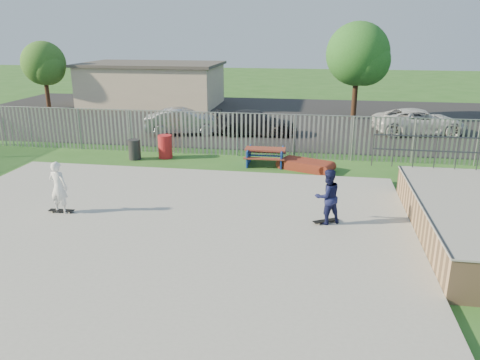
% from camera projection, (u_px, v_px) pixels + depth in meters
% --- Properties ---
extents(ground, '(120.00, 120.00, 0.00)m').
position_uv_depth(ground, '(151.00, 233.00, 13.54)').
color(ground, '#2C6322').
rests_on(ground, ground).
extents(concrete_slab, '(15.00, 12.00, 0.15)m').
position_uv_depth(concrete_slab, '(151.00, 231.00, 13.52)').
color(concrete_slab, '#A3A39E').
rests_on(concrete_slab, ground).
extents(fence, '(26.04, 16.02, 2.00)m').
position_uv_depth(fence, '(217.00, 160.00, 17.38)').
color(fence, gray).
rests_on(fence, ground).
extents(picnic_table, '(1.76, 1.46, 0.73)m').
position_uv_depth(picnic_table, '(265.00, 156.00, 20.26)').
color(picnic_table, maroon).
rests_on(picnic_table, ground).
extents(funbox, '(2.17, 1.63, 0.39)m').
position_uv_depth(funbox, '(306.00, 165.00, 19.60)').
color(funbox, maroon).
rests_on(funbox, ground).
extents(trash_bin_red, '(0.63, 0.63, 1.05)m').
position_uv_depth(trash_bin_red, '(165.00, 147.00, 21.30)').
color(trash_bin_red, red).
rests_on(trash_bin_red, ground).
extents(trash_bin_grey, '(0.54, 0.54, 0.91)m').
position_uv_depth(trash_bin_grey, '(135.00, 150.00, 21.08)').
color(trash_bin_grey, '#242326').
rests_on(trash_bin_grey, ground).
extents(parking_lot, '(40.00, 18.00, 0.02)m').
position_uv_depth(parking_lot, '(248.00, 117.00, 31.37)').
color(parking_lot, black).
rests_on(parking_lot, ground).
extents(car_silver, '(4.53, 2.48, 1.42)m').
position_uv_depth(car_silver, '(184.00, 121.00, 26.01)').
color(car_silver, '#A4A4A9').
rests_on(car_silver, parking_lot).
extents(car_dark, '(4.73, 2.24, 1.33)m').
position_uv_depth(car_dark, '(256.00, 123.00, 25.87)').
color(car_dark, black).
rests_on(car_dark, parking_lot).
extents(car_white, '(5.33, 3.07, 1.40)m').
position_uv_depth(car_white, '(419.00, 122.00, 26.02)').
color(car_white, silver).
rests_on(car_white, parking_lot).
extents(building, '(10.40, 6.40, 3.20)m').
position_uv_depth(building, '(152.00, 84.00, 35.87)').
color(building, beige).
rests_on(building, ground).
extents(tree_left, '(3.14, 3.14, 4.84)m').
position_uv_depth(tree_left, '(44.00, 63.00, 33.92)').
color(tree_left, '#452A1B').
rests_on(tree_left, ground).
extents(tree_mid, '(3.97, 3.97, 6.13)m').
position_uv_depth(tree_mid, '(358.00, 54.00, 29.40)').
color(tree_mid, '#382316').
rests_on(tree_mid, ground).
extents(skateboard_a, '(0.79, 0.57, 0.08)m').
position_uv_depth(skateboard_a, '(326.00, 221.00, 13.88)').
color(skateboard_a, black).
rests_on(skateboard_a, concrete_slab).
extents(skateboard_b, '(0.81, 0.24, 0.08)m').
position_uv_depth(skateboard_b, '(62.00, 211.00, 14.67)').
color(skateboard_b, black).
rests_on(skateboard_b, concrete_slab).
extents(skater_navy, '(1.01, 0.94, 1.65)m').
position_uv_depth(skater_navy, '(327.00, 197.00, 13.63)').
color(skater_navy, '#161A47').
rests_on(skater_navy, concrete_slab).
extents(skater_white, '(0.65, 0.47, 1.65)m').
position_uv_depth(skater_white, '(59.00, 187.00, 14.42)').
color(skater_white, white).
rests_on(skater_white, concrete_slab).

